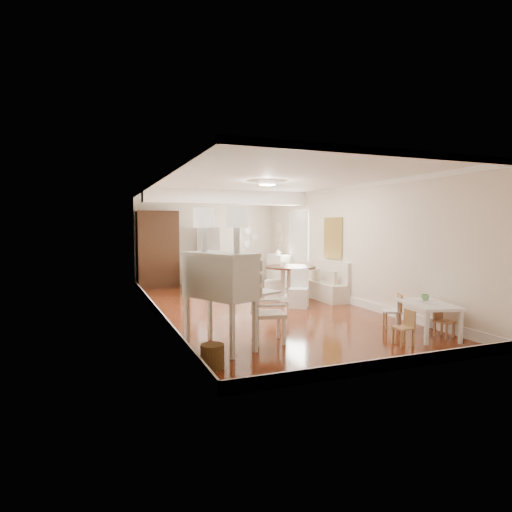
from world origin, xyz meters
TOP-DOWN VIEW (x-y plane):
  - room at (0.04, 0.32)m, footprint 9.00×9.04m
  - secretary_bureau at (-1.70, -2.73)m, footprint 1.52×1.54m
  - gustavian_armchair at (-0.88, -2.65)m, footprint 0.64×0.64m
  - wicker_basket at (-2.05, -3.55)m, footprint 0.35×0.35m
  - kids_table at (1.76, -3.28)m, footprint 0.95×1.27m
  - kids_chair_a at (1.01, -3.57)m, footprint 0.28×0.28m
  - kids_chair_b at (1.58, -2.59)m, footprint 0.41×0.41m
  - kids_chair_c at (1.96, -3.45)m, footprint 0.33×0.33m
  - banquette at (1.99, 0.50)m, footprint 0.52×1.60m
  - dining_table at (1.12, 0.68)m, footprint 1.66×1.66m
  - slip_chair_near at (0.90, -0.22)m, footprint 0.58×0.59m
  - slip_chair_far at (0.82, 0.93)m, footprint 0.65×0.64m
  - breakfast_counter at (0.10, 3.10)m, footprint 2.05×0.65m
  - bar_stool_left at (-0.30, 2.51)m, footprint 0.43×0.43m
  - bar_stool_right at (0.32, 2.42)m, footprint 0.48×0.48m
  - pantry_cabinet at (-1.60, 4.18)m, footprint 1.20×0.60m
  - fridge at (0.30, 4.15)m, footprint 0.75×0.65m
  - sideboard at (2.00, 3.23)m, footprint 0.48×1.03m
  - pencil_cup at (1.88, -3.08)m, footprint 0.15×0.15m
  - branch_vase at (1.95, 3.23)m, footprint 0.21×0.21m

SIDE VIEW (x-z plane):
  - wicker_basket at x=-2.05m, z-range 0.00..0.31m
  - kids_chair_c at x=1.96m, z-range 0.00..0.55m
  - kids_chair_a at x=1.01m, z-range 0.00..0.56m
  - kids_table at x=1.76m, z-range 0.00..0.57m
  - kids_chair_b at x=1.58m, z-range 0.00..0.63m
  - dining_table at x=1.12m, z-range 0.00..0.86m
  - slip_chair_near at x=0.90m, z-range 0.00..0.87m
  - bar_stool_right at x=0.32m, z-range 0.00..0.92m
  - gustavian_armchair at x=-0.88m, z-range 0.00..0.94m
  - bar_stool_left at x=-0.30m, z-range 0.00..0.96m
  - sideboard at x=2.00m, z-range 0.00..0.97m
  - slip_chair_far at x=0.82m, z-range 0.00..0.97m
  - banquette at x=1.99m, z-range 0.00..0.98m
  - breakfast_counter at x=0.10m, z-range 0.00..1.03m
  - pencil_cup at x=1.88m, z-range 0.57..0.67m
  - secretary_bureau at x=-1.70m, z-range 0.00..1.46m
  - fridge at x=0.30m, z-range 0.00..1.80m
  - branch_vase at x=1.95m, z-range 0.97..1.14m
  - pantry_cabinet at x=-1.60m, z-range 0.00..2.30m
  - room at x=0.04m, z-range 0.57..3.39m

